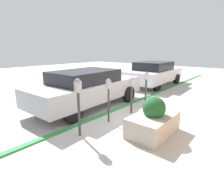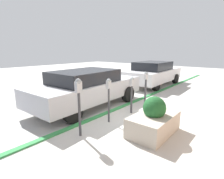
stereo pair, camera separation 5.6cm
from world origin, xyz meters
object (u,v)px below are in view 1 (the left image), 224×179
parked_car_middle (88,87)px  parked_car_rear (154,73)px  parking_meter_second (109,93)px  parking_meter_nearest (78,97)px  parking_meter_middle (132,90)px  parking_meter_fourth (146,84)px  planter_box (153,121)px

parked_car_middle → parked_car_rear: 5.54m
parking_meter_second → parked_car_rear: size_ratio=0.29×
parking_meter_second → parked_car_rear: bearing=14.7°
parking_meter_nearest → parking_meter_second: (1.15, 0.02, -0.11)m
parking_meter_second → parking_meter_middle: 1.12m
parking_meter_second → parking_meter_middle: size_ratio=1.06×
parking_meter_nearest → parking_meter_second: size_ratio=1.11×
parking_meter_fourth → parking_meter_nearest: bearing=179.6°
planter_box → parking_meter_middle: bearing=54.6°
parking_meter_nearest → parking_meter_fourth: parking_meter_nearest is taller
parking_meter_fourth → planter_box: size_ratio=0.91×
parking_meter_nearest → parked_car_rear: parking_meter_nearest is taller
parking_meter_fourth → planter_box: bearing=-145.7°
parking_meter_middle → parked_car_middle: (-0.43, 1.75, -0.06)m
parking_meter_second → parked_car_middle: size_ratio=0.28×
parking_meter_middle → parking_meter_fourth: bearing=2.7°
parking_meter_fourth → planter_box: 2.48m
planter_box → parked_car_rear: size_ratio=0.32×
parking_meter_nearest → parked_car_middle: (1.83, 1.68, -0.27)m
parking_meter_second → planter_box: parking_meter_second is taller
planter_box → parked_car_rear: 6.78m
parked_car_rear → planter_box: bearing=-155.2°
parking_meter_fourth → parked_car_middle: size_ratio=0.28×
parked_car_middle → parked_car_rear: parked_car_rear is taller
parking_meter_second → parking_meter_fourth: 2.18m
parking_meter_nearest → planter_box: 2.03m
parking_meter_middle → planter_box: parking_meter_middle is taller
planter_box → parked_car_rear: parked_car_rear is taller
parking_meter_middle → planter_box: size_ratio=0.86×
parked_car_rear → parking_meter_second: bearing=-167.2°
parking_meter_middle → parked_car_middle: bearing=103.9°
parking_meter_nearest → parked_car_middle: 2.50m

